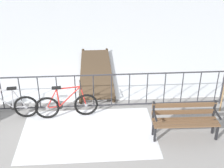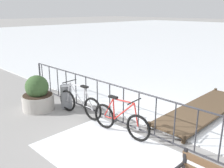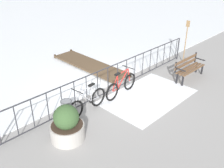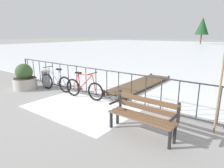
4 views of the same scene
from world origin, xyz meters
TOP-DOWN VIEW (x-y plane):
  - ground_plane at (0.00, 0.00)m, footprint 160.00×160.00m
  - snow_patch at (0.60, -1.20)m, footprint 3.39×2.19m
  - railing_fence at (0.00, 0.00)m, footprint 9.06×0.06m
  - bicycle_near_railing at (-1.60, -0.40)m, footprint 1.71×0.52m
  - bicycle_second at (0.02, -0.41)m, footprint 1.71×0.52m
  - park_bench at (2.98, -1.43)m, footprint 1.61×0.52m
  - wooden_dock at (0.86, 2.31)m, footprint 1.10×4.12m

SIDE VIEW (x-z plane):
  - ground_plane at x=0.00m, z-range 0.00..0.00m
  - snow_patch at x=0.60m, z-range 0.00..0.01m
  - wooden_dock at x=0.86m, z-range 0.02..0.22m
  - bicycle_near_railing at x=-1.60m, z-range -0.12..0.86m
  - bicycle_second at x=0.02m, z-range -0.12..0.86m
  - park_bench at x=2.98m, z-range 0.07..0.96m
  - railing_fence at x=0.00m, z-range 0.02..1.09m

